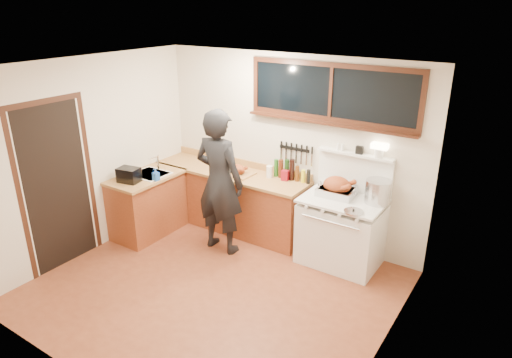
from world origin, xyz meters
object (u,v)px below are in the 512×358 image
Objects in this scene: man at (219,182)px; roast_turkey at (337,188)px; cutting_board at (238,171)px; vintage_stove at (341,230)px.

man is 1.54m from roast_turkey.
roast_turkey is at bearing 2.83° from cutting_board.
cutting_board is at bearing 100.74° from man.
man is at bearing -79.26° from cutting_board.
roast_turkey is at bearing 154.12° from vintage_stove.
vintage_stove is 3.22× the size of roast_turkey.
vintage_stove is 0.55m from roast_turkey.
vintage_stove is at bearing -25.88° from roast_turkey.
man is 3.96× the size of roast_turkey.
vintage_stove is at bearing 20.72° from man.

